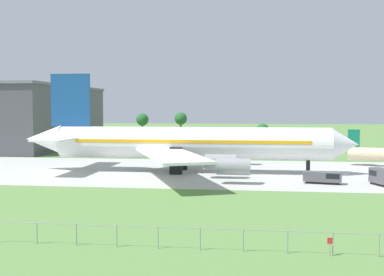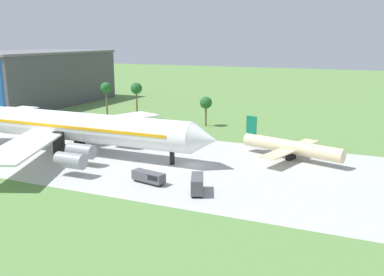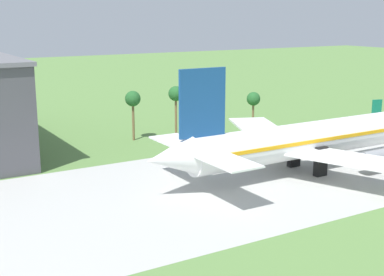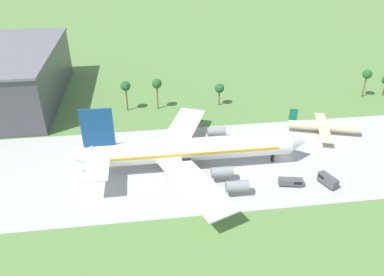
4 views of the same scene
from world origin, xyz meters
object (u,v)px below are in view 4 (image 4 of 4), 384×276
(regional_aircraft, at_px, (323,126))
(terminal_building, at_px, (9,76))
(baggage_tug, at_px, (292,182))
(jet_airliner, at_px, (190,150))
(catering_van, at_px, (327,180))

(regional_aircraft, xyz_separation_m, terminal_building, (-108.84, 40.51, 7.55))
(baggage_tug, height_order, terminal_building, terminal_building)
(regional_aircraft, distance_m, terminal_building, 116.38)
(jet_airliner, relative_size, regional_aircraft, 3.06)
(regional_aircraft, relative_size, terminal_building, 0.37)
(regional_aircraft, bearing_deg, baggage_tug, -128.25)
(regional_aircraft, distance_m, baggage_tug, 32.72)
(baggage_tug, relative_size, catering_van, 1.10)
(jet_airliner, xyz_separation_m, regional_aircraft, (46.27, 13.55, -3.26))
(baggage_tug, relative_size, terminal_building, 0.11)
(jet_airliner, xyz_separation_m, terminal_building, (-62.57, 54.06, 4.28))
(regional_aircraft, bearing_deg, catering_van, -111.68)
(jet_airliner, height_order, catering_van, jet_airliner)
(regional_aircraft, height_order, terminal_building, terminal_building)
(jet_airliner, relative_size, baggage_tug, 10.29)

